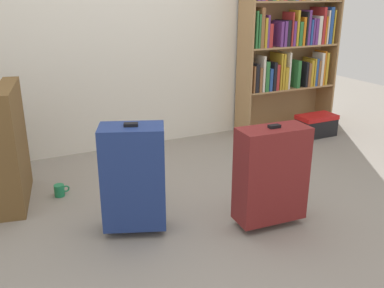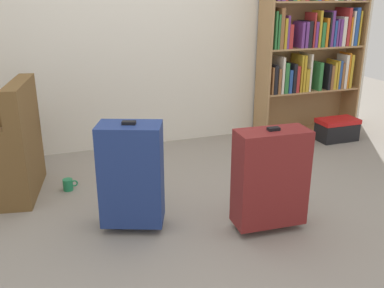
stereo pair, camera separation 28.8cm
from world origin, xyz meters
name	(u,v)px [view 1 (the left image)]	position (x,y,z in m)	size (l,w,h in m)	color
ground_plane	(195,219)	(0.00, 0.00, 0.00)	(9.93, 9.93, 0.00)	gray
back_wall	(115,17)	(0.00, 1.74, 1.30)	(5.67, 0.10, 2.60)	silver
bookshelf	(289,35)	(1.91, 1.52, 1.08)	(1.19, 0.30, 1.90)	#A87F51
mug	(60,190)	(-0.80, 0.80, 0.05)	(0.12, 0.08, 0.10)	#1E7F4C
storage_box	(316,125)	(2.05, 1.11, 0.13)	(0.43, 0.25, 0.24)	black
suitcase_dark_red	(271,174)	(0.43, -0.27, 0.37)	(0.49, 0.24, 0.72)	maroon
suitcase_navy_blue	(133,177)	(-0.42, 0.05, 0.39)	(0.47, 0.37, 0.76)	navy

